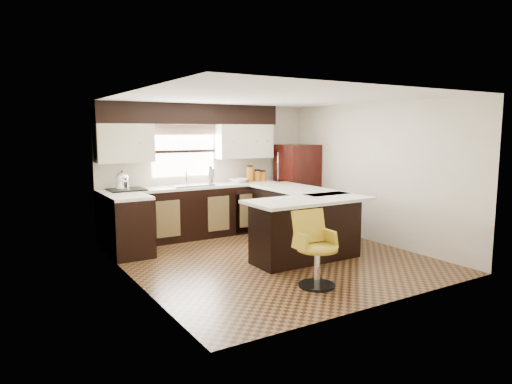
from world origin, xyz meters
TOP-DOWN VIEW (x-y plane):
  - floor at (0.00, 0.00)m, footprint 4.40×4.40m
  - ceiling at (0.00, 0.00)m, footprint 4.40×4.40m
  - wall_back at (0.00, 2.20)m, footprint 4.40×0.00m
  - wall_front at (0.00, -2.20)m, footprint 4.40×0.00m
  - wall_left at (-2.10, 0.00)m, footprint 0.00×4.40m
  - wall_right at (2.10, 0.00)m, footprint 0.00×4.40m
  - base_cab_back at (-0.45, 1.90)m, footprint 3.30×0.60m
  - base_cab_left at (-1.80, 1.25)m, footprint 0.60×0.70m
  - counter_back at (-0.45, 1.90)m, footprint 3.30×0.60m
  - counter_left at (-1.80, 1.25)m, footprint 0.60×0.70m
  - soffit at (-0.40, 2.03)m, footprint 3.40×0.35m
  - upper_cab_left at (-1.62, 2.03)m, footprint 0.94×0.35m
  - upper_cab_right at (0.68, 2.03)m, footprint 1.14×0.35m
  - window_pane at (-0.50, 2.18)m, footprint 1.20×0.02m
  - valance at (-0.50, 2.14)m, footprint 1.30×0.06m
  - sink at (-0.50, 1.88)m, footprint 0.75×0.45m
  - dishwasher at (0.55, 1.61)m, footprint 0.58×0.03m
  - cooktop at (-1.65, 1.88)m, footprint 0.58×0.50m
  - peninsula_long at (0.90, 0.62)m, footprint 0.60×1.95m
  - peninsula_return at (0.38, -0.35)m, footprint 1.65×0.60m
  - counter_pen_long at (0.95, 0.62)m, footprint 0.84×1.95m
  - counter_pen_return at (0.35, -0.44)m, footprint 1.89×0.84m
  - refrigerator at (1.73, 1.70)m, footprint 0.71×0.68m
  - bar_chair at (-0.22, -1.35)m, footprint 0.53×0.53m
  - kettle at (-1.72, 1.88)m, footprint 0.22×0.22m
  - percolator at (-0.10, 1.90)m, footprint 0.14×0.14m
  - mixing_bowl at (0.49, 1.90)m, footprint 0.40×0.40m
  - canister_large at (0.75, 1.92)m, footprint 0.14×0.14m
  - canister_med at (0.92, 1.92)m, footprint 0.14×0.14m
  - canister_small at (1.04, 1.92)m, footprint 0.14×0.14m

SIDE VIEW (x-z plane):
  - floor at x=0.00m, z-range 0.00..0.00m
  - dishwasher at x=0.55m, z-range 0.04..0.82m
  - base_cab_back at x=-0.45m, z-range 0.00..0.90m
  - base_cab_left at x=-1.80m, z-range 0.00..0.90m
  - peninsula_long at x=0.90m, z-range 0.00..0.90m
  - peninsula_return at x=0.38m, z-range 0.00..0.90m
  - bar_chair at x=-0.22m, z-range 0.00..0.94m
  - refrigerator at x=1.73m, z-range 0.00..1.65m
  - counter_back at x=-0.45m, z-range 0.90..0.94m
  - counter_left at x=-1.80m, z-range 0.90..0.94m
  - counter_pen_long at x=0.95m, z-range 0.90..0.94m
  - counter_pen_return at x=0.35m, z-range 0.90..0.94m
  - cooktop at x=-1.65m, z-range 0.94..0.97m
  - sink at x=-0.50m, z-range 0.95..0.98m
  - mixing_bowl at x=0.49m, z-range 0.95..1.02m
  - canister_small at x=1.04m, z-range 0.95..1.13m
  - canister_med at x=0.92m, z-range 0.95..1.14m
  - canister_large at x=0.75m, z-range 0.95..1.23m
  - percolator at x=-0.10m, z-range 0.95..1.24m
  - kettle at x=-1.72m, z-range 0.97..1.27m
  - wall_back at x=0.00m, z-range -1.00..3.40m
  - wall_front at x=0.00m, z-range -1.00..3.40m
  - wall_left at x=-2.10m, z-range -1.00..3.40m
  - wall_right at x=2.10m, z-range -1.00..3.40m
  - window_pane at x=-0.50m, z-range 1.10..2.00m
  - upper_cab_left at x=-1.62m, z-range 1.40..2.04m
  - upper_cab_right at x=0.68m, z-range 1.40..2.04m
  - valance at x=-0.50m, z-range 1.85..2.03m
  - soffit at x=-0.40m, z-range 2.04..2.40m
  - ceiling at x=0.00m, z-range 2.40..2.40m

